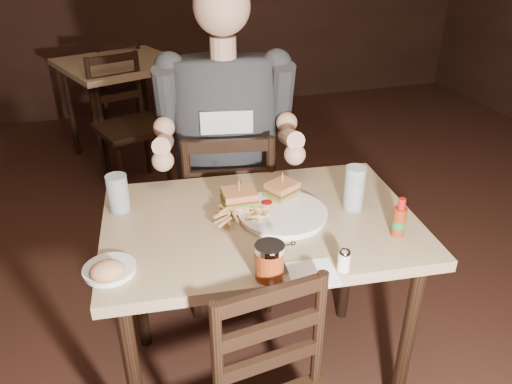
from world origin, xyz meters
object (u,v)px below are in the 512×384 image
object	(u,v)px
dinner_plate	(283,215)
glass_left	(118,193)
diner	(225,111)
hot_sauce	(400,217)
bg_chair_far	(121,87)
syrup_dispenser	(269,261)
chair_far	(228,214)
glass_right	(354,188)
side_plate	(110,270)
bg_chair_near	(131,127)
bg_table	(121,73)
main_table	(260,242)

from	to	relation	value
dinner_plate	glass_left	distance (m)	0.58
diner	hot_sauce	bearing A→B (deg)	-52.02
bg_chair_far	syrup_dispenser	xyz separation A→B (m)	(0.24, -3.29, 0.40)
chair_far	glass_right	world-z (taller)	glass_right
hot_sauce	side_plate	size ratio (longest dim) A/B	0.91
dinner_plate	glass_left	size ratio (longest dim) A/B	2.22
bg_chair_near	hot_sauce	bearing A→B (deg)	-90.07
syrup_dispenser	bg_table	bearing A→B (deg)	100.98
bg_chair_far	dinner_plate	world-z (taller)	bg_chair_far
chair_far	dinner_plate	xyz separation A→B (m)	(0.06, -0.58, 0.32)
side_plate	hot_sauce	bearing A→B (deg)	-4.79
chair_far	glass_right	bearing A→B (deg)	128.55
main_table	syrup_dispenser	size ratio (longest dim) A/B	10.28
main_table	dinner_plate	world-z (taller)	dinner_plate
dinner_plate	glass_right	world-z (taller)	glass_right
bg_chair_near	glass_left	bearing A→B (deg)	-113.62
chair_far	syrup_dispenser	xyz separation A→B (m)	(-0.10, -0.88, 0.37)
dinner_plate	side_plate	distance (m)	0.61
bg_table	dinner_plate	distance (m)	2.47
bg_chair_near	glass_left	world-z (taller)	bg_chair_near
main_table	bg_chair_far	size ratio (longest dim) A/B	1.35
syrup_dispenser	chair_far	bearing A→B (deg)	89.68
glass_right	side_plate	distance (m)	0.86
syrup_dispenser	side_plate	size ratio (longest dim) A/B	0.74
chair_far	dinner_plate	world-z (taller)	chair_far
chair_far	syrup_dispenser	bearing A→B (deg)	94.60
chair_far	bg_table	bearing A→B (deg)	-68.79
glass_left	glass_right	xyz separation A→B (m)	(0.79, -0.23, 0.01)
bg_table	bg_chair_near	size ratio (longest dim) A/B	1.13
main_table	bg_chair_near	bearing A→B (deg)	99.59
main_table	side_plate	bearing A→B (deg)	-163.39
bg_table	bg_chair_far	bearing A→B (deg)	90.00
bg_chair_near	main_table	bearing A→B (deg)	-99.22
hot_sauce	side_plate	distance (m)	0.91
bg_chair_near	glass_right	distance (m)	2.05
syrup_dispenser	side_plate	world-z (taller)	syrup_dispenser
bg_chair_far	glass_right	world-z (taller)	glass_right
bg_chair_far	dinner_plate	distance (m)	3.03
diner	dinner_plate	world-z (taller)	diner
bg_chair_near	side_plate	distance (m)	2.06
main_table	hot_sauce	world-z (taller)	hot_sauce
main_table	glass_right	distance (m)	0.38
bg_chair_far	dinner_plate	xyz separation A→B (m)	(0.39, -2.98, 0.36)
bg_chair_far	glass_left	world-z (taller)	glass_left
hot_sauce	glass_right	bearing A→B (deg)	106.42
glass_right	hot_sauce	world-z (taller)	glass_right
bg_chair_near	dinner_plate	size ratio (longest dim) A/B	3.01
bg_table	diner	size ratio (longest dim) A/B	1.00
bg_chair_near	hot_sauce	world-z (taller)	bg_chair_near
bg_table	glass_left	distance (m)	2.23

